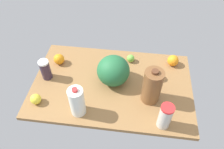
{
  "coord_description": "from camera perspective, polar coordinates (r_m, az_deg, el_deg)",
  "views": [
    {
      "loc": [
        -13.57,
        105.84,
        130.46
      ],
      "look_at": [
        0.0,
        0.0,
        13.0
      ],
      "focal_mm": 35.0,
      "sensor_mm": 36.0,
      "label": 1
    }
  ],
  "objects": [
    {
      "name": "tumbler_cup",
      "position": [
        1.41,
        13.71,
        -10.57
      ],
      "size": [
        8.43,
        8.43,
        19.93
      ],
      "color": "beige",
      "rests_on": "countertop"
    },
    {
      "name": "orange_near_front",
      "position": [
        1.83,
        -13.68,
        3.91
      ],
      "size": [
        8.64,
        8.64,
        8.64
      ],
      "primitive_type": "sphere",
      "color": "orange",
      "rests_on": "countertop"
    },
    {
      "name": "lemon_far_back",
      "position": [
        1.62,
        -19.28,
        -6.08
      ],
      "size": [
        7.42,
        7.42,
        7.42
      ],
      "primitive_type": "sphere",
      "color": "yellow",
      "rests_on": "countertop"
    },
    {
      "name": "orange_by_jug",
      "position": [
        1.84,
        15.64,
        3.55
      ],
      "size": [
        8.96,
        8.96,
        8.96
      ],
      "primitive_type": "sphere",
      "color": "orange",
      "rests_on": "countertop"
    },
    {
      "name": "shaker_bottle",
      "position": [
        1.72,
        -16.94,
        1.34
      ],
      "size": [
        7.78,
        7.78,
        16.8
      ],
      "color": "#382739",
      "rests_on": "countertop"
    },
    {
      "name": "milk_jug",
      "position": [
        1.44,
        -9.13,
        -6.99
      ],
      "size": [
        10.13,
        10.13,
        24.41
      ],
      "color": "white",
      "rests_on": "countertop"
    },
    {
      "name": "chocolate_milk_jug",
      "position": [
        1.49,
        10.43,
        -3.03
      ],
      "size": [
        12.97,
        12.97,
        28.75
      ],
      "color": "brown",
      "rests_on": "countertop"
    },
    {
      "name": "watermelon",
      "position": [
        1.6,
        0.34,
        1.02
      ],
      "size": [
        24.15,
        24.15,
        22.5
      ],
      "primitive_type": "ellipsoid",
      "color": "#226438",
      "rests_on": "countertop"
    },
    {
      "name": "countertop",
      "position": [
        1.67,
        0.0,
        -2.65
      ],
      "size": [
        120.0,
        76.0,
        3.0
      ],
      "primitive_type": "cube",
      "color": "olive",
      "rests_on": "ground"
    },
    {
      "name": "orange_loose",
      "position": [
        1.7,
        11.74,
        -0.2
      ],
      "size": [
        7.27,
        7.27,
        7.27
      ],
      "primitive_type": "sphere",
      "color": "orange",
      "rests_on": "countertop"
    },
    {
      "name": "lime_beside_bowl",
      "position": [
        1.81,
        4.89,
        4.22
      ],
      "size": [
        6.26,
        6.26,
        6.26
      ],
      "primitive_type": "sphere",
      "color": "#6FB840",
      "rests_on": "countertop"
    }
  ]
}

